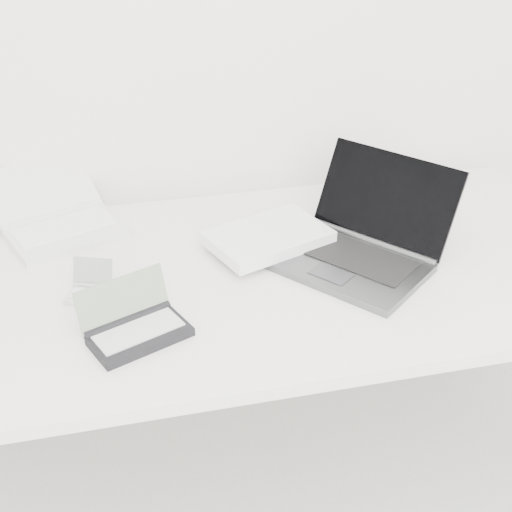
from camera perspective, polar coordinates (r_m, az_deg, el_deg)
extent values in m
cube|color=white|center=(1.64, 0.70, -1.42)|extent=(1.60, 0.80, 0.03)
cylinder|color=silver|center=(2.37, 16.46, -2.16)|extent=(0.04, 0.04, 0.70)
cube|color=#545759|center=(1.64, 7.24, -0.74)|extent=(0.39, 0.41, 0.02)
cube|color=black|center=(1.66, 7.85, 0.04)|extent=(0.27, 0.30, 0.00)
cube|color=black|center=(1.72, 10.41, 4.59)|extent=(0.29, 0.33, 0.20)
cylinder|color=#545759|center=(1.72, 9.28, 1.13)|extent=(0.22, 0.27, 0.02)
cube|color=#3C4042|center=(1.59, 6.03, -1.42)|extent=(0.10, 0.11, 0.00)
cube|color=white|center=(1.69, 0.96, 1.52)|extent=(0.32, 0.27, 0.03)
cube|color=white|center=(1.68, 0.96, 1.96)|extent=(0.31, 0.26, 0.00)
cube|color=white|center=(1.81, -14.85, 1.76)|extent=(0.32, 0.27, 0.02)
cube|color=white|center=(1.82, -15.11, 2.29)|extent=(0.26, 0.19, 0.00)
cube|color=white|center=(1.93, -16.85, 5.20)|extent=(0.30, 0.23, 0.10)
cylinder|color=white|center=(1.89, -15.90, 3.12)|extent=(0.25, 0.11, 0.02)
cube|color=silver|center=(1.57, -13.31, -3.15)|extent=(0.10, 0.09, 0.01)
cube|color=silver|center=(1.56, -13.35, -2.92)|extent=(0.08, 0.06, 0.00)
cube|color=gray|center=(1.59, -12.92, -1.20)|extent=(0.09, 0.05, 0.06)
cylinder|color=silver|center=(1.59, -12.95, -2.32)|extent=(0.08, 0.04, 0.01)
cube|color=black|center=(1.43, -9.24, -6.37)|extent=(0.21, 0.17, 0.02)
cube|color=#AFAFAF|center=(1.42, -9.37, -5.93)|extent=(0.19, 0.13, 0.00)
cube|color=gray|center=(1.45, -10.65, -3.40)|extent=(0.19, 0.10, 0.09)
cylinder|color=black|center=(1.46, -10.19, -5.09)|extent=(0.18, 0.09, 0.02)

